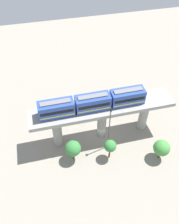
{
  "coord_description": "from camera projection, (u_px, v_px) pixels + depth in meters",
  "views": [
    {
      "loc": [
        -31.72,
        10.5,
        40.84
      ],
      "look_at": [
        2.5,
        2.01,
        5.19
      ],
      "focal_mm": 38.16,
      "sensor_mm": 36.0,
      "label": 1
    }
  ],
  "objects": [
    {
      "name": "tree_near_viaduct",
      "position": [
        110.0,
        146.0,
        45.87
      ],
      "size": [
        2.43,
        2.43,
        4.86
      ],
      "color": "brown",
      "rests_on": "ground"
    },
    {
      "name": "train",
      "position": [
        93.0,
        103.0,
        44.89
      ],
      "size": [
        2.64,
        20.5,
        3.24
      ],
      "color": "#2D4CA5",
      "rests_on": "viaduct"
    },
    {
      "name": "ground_plane",
      "position": [
        101.0,
        135.0,
        52.46
      ],
      "size": [
        120.0,
        120.0,
        0.0
      ],
      "primitive_type": "plane",
      "color": "gray"
    },
    {
      "name": "tree_far_corner",
      "position": [
        73.0,
        149.0,
        45.77
      ],
      "size": [
        3.12,
        3.12,
        4.92
      ],
      "color": "brown",
      "rests_on": "ground"
    },
    {
      "name": "tree_mid_lot",
      "position": [
        162.0,
        148.0,
        46.19
      ],
      "size": [
        3.26,
        3.26,
        4.71
      ],
      "color": "brown",
      "rests_on": "ground"
    },
    {
      "name": "signal_post",
      "position": [
        109.0,
        127.0,
        45.85
      ],
      "size": [
        0.44,
        0.28,
        11.24
      ],
      "color": "#4C4C51",
      "rests_on": "ground"
    },
    {
      "name": "parked_car_silver",
      "position": [
        126.0,
        106.0,
        57.94
      ],
      "size": [
        2.2,
        4.36,
        1.76
      ],
      "rotation": [
        0.0,
        0.0,
        0.1
      ],
      "color": "#B2B5BA",
      "rests_on": "ground"
    },
    {
      "name": "viaduct",
      "position": [
        102.0,
        114.0,
        47.88
      ],
      "size": [
        5.2,
        28.85,
        8.64
      ],
      "color": "#999691",
      "rests_on": "ground"
    },
    {
      "name": "parked_car_red",
      "position": [
        90.0,
        105.0,
        58.15
      ],
      "size": [
        2.14,
        4.33,
        1.76
      ],
      "rotation": [
        0.0,
        0.0,
        0.08
      ],
      "color": "red",
      "rests_on": "ground"
    }
  ]
}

